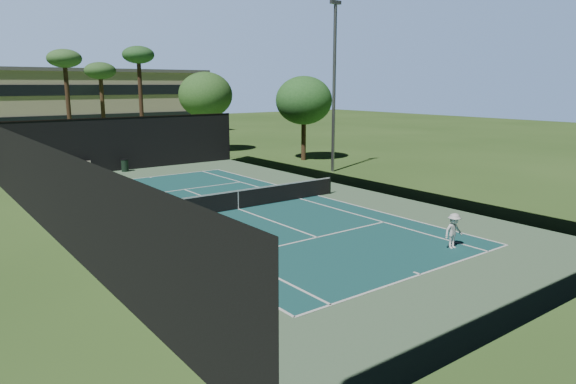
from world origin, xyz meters
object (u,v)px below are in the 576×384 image
(tennis_ball_d, at_px, (135,208))
(trash_bin, at_px, (125,165))
(tennis_net, at_px, (238,199))
(park_bench, at_px, (81,168))
(tennis_ball_a, at_px, (253,303))
(tennis_ball_b, at_px, (166,206))
(tennis_ball_c, at_px, (212,206))
(player, at_px, (454,231))

(tennis_ball_d, distance_m, trash_bin, 12.47)
(tennis_net, height_order, park_bench, tennis_net)
(tennis_ball_d, bearing_deg, tennis_ball_a, -96.53)
(tennis_ball_a, relative_size, tennis_ball_b, 1.00)
(tennis_ball_a, bearing_deg, trash_bin, 78.24)
(tennis_ball_c, bearing_deg, trash_bin, 88.79)
(tennis_ball_b, xyz_separation_m, trash_bin, (2.23, 12.47, 0.45))
(player, xyz_separation_m, tennis_ball_c, (-4.21, 12.06, -0.68))
(tennis_ball_a, xyz_separation_m, park_bench, (2.19, 25.83, 0.52))
(trash_bin, bearing_deg, tennis_ball_a, -101.76)
(tennis_ball_d, bearing_deg, player, -61.54)
(tennis_ball_a, distance_m, tennis_ball_b, 13.59)
(tennis_ball_a, xyz_separation_m, tennis_ball_d, (1.58, 13.82, 0.00))
(tennis_net, relative_size, player, 9.02)
(tennis_ball_a, xyz_separation_m, tennis_ball_b, (3.12, 13.23, -0.00))
(tennis_ball_d, relative_size, trash_bin, 0.07)
(player, xyz_separation_m, trash_bin, (-3.92, 26.06, -0.24))
(tennis_ball_c, height_order, trash_bin, trash_bin)
(park_bench, bearing_deg, tennis_ball_d, -92.92)
(tennis_ball_a, bearing_deg, park_bench, 85.15)
(tennis_ball_a, distance_m, trash_bin, 26.26)
(player, bearing_deg, park_bench, 111.08)
(tennis_ball_a, relative_size, trash_bin, 0.06)
(tennis_ball_a, xyz_separation_m, trash_bin, (5.35, 25.70, 0.45))
(park_bench, bearing_deg, tennis_ball_c, -78.56)
(tennis_ball_c, relative_size, trash_bin, 0.07)
(player, relative_size, tennis_ball_a, 23.83)
(tennis_ball_a, height_order, park_bench, park_bench)
(tennis_ball_a, height_order, trash_bin, trash_bin)
(tennis_ball_b, bearing_deg, tennis_net, -45.82)
(tennis_ball_a, distance_m, tennis_ball_c, 12.75)
(tennis_net, xyz_separation_m, player, (3.39, -10.75, 0.16))
(tennis_ball_b, bearing_deg, tennis_ball_a, -103.26)
(park_bench, bearing_deg, tennis_ball_b, -85.81)
(tennis_ball_c, xyz_separation_m, trash_bin, (0.29, 14.00, 0.44))
(tennis_ball_c, relative_size, park_bench, 0.04)
(tennis_net, xyz_separation_m, park_bench, (-3.68, 15.44, -0.01))
(tennis_net, relative_size, tennis_ball_b, 215.47)
(tennis_ball_b, height_order, park_bench, park_bench)
(tennis_ball_b, xyz_separation_m, tennis_ball_c, (1.94, -1.53, 0.00))
(tennis_ball_a, bearing_deg, tennis_ball_d, 83.47)
(player, bearing_deg, tennis_ball_b, 120.32)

